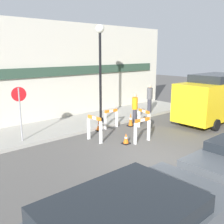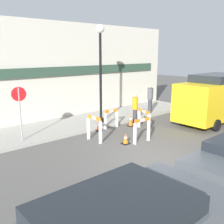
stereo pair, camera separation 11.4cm
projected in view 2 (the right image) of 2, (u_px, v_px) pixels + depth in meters
name	position (u px, v px, depth m)	size (l,w,h in m)	color
ground_plane	(158.00, 161.00, 9.40)	(60.00, 60.00, 0.00)	#565451
sidewalk_slab	(69.00, 125.00, 13.79)	(18.00, 3.01, 0.14)	#9E9B93
storefront_facade	(52.00, 72.00, 14.36)	(18.00, 0.22, 5.50)	beige
streetlamp_post	(100.00, 61.00, 13.42)	(0.44, 0.44, 5.06)	black
stop_sign	(20.00, 105.00, 10.89)	(0.59, 0.16, 2.31)	gray
barricade_0	(94.00, 128.00, 11.41)	(0.17, 0.88, 1.14)	white
barricade_1	(142.00, 129.00, 11.29)	(0.87, 0.19, 1.08)	white
barricade_2	(144.00, 119.00, 13.23)	(0.32, 0.92, 1.01)	white
barricade_3	(111.00, 118.00, 13.46)	(0.81, 0.21, 0.98)	white
traffic_cone_0	(126.00, 139.00, 11.16)	(0.30, 0.30, 0.48)	black
traffic_cone_1	(131.00, 120.00, 13.83)	(0.30, 0.30, 0.72)	black
traffic_cone_2	(99.00, 126.00, 13.05)	(0.30, 0.30, 0.52)	black
person_worker	(135.00, 107.00, 14.36)	(0.42, 0.42, 1.63)	#33333D
person_pedestrian	(150.00, 98.00, 16.28)	(0.47, 0.47, 1.74)	#33333D
work_van	(216.00, 96.00, 14.54)	(5.55, 2.20, 2.67)	yellow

